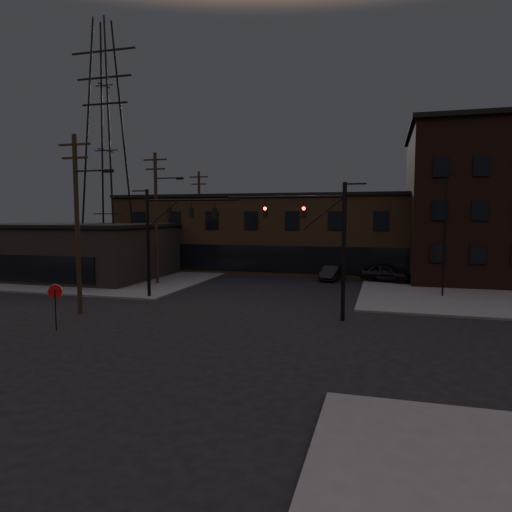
# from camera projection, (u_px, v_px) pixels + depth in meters

# --- Properties ---
(ground) EXTENTS (140.00, 140.00, 0.00)m
(ground) POSITION_uv_depth(u_px,v_px,m) (210.00, 332.00, 24.06)
(ground) COLOR black
(ground) RESTS_ON ground
(sidewalk_nw) EXTENTS (30.00, 30.00, 0.15)m
(sidewalk_nw) POSITION_uv_depth(u_px,v_px,m) (99.00, 269.00, 51.09)
(sidewalk_nw) COLOR #474744
(sidewalk_nw) RESTS_ON ground
(building_row) EXTENTS (40.00, 12.00, 8.00)m
(building_row) POSITION_uv_depth(u_px,v_px,m) (303.00, 234.00, 50.54)
(building_row) COLOR #493827
(building_row) RESTS_ON ground
(building_left) EXTENTS (16.00, 12.00, 5.00)m
(building_left) POSITION_uv_depth(u_px,v_px,m) (79.00, 252.00, 44.58)
(building_left) COLOR black
(building_left) RESTS_ON ground
(traffic_signal_near) EXTENTS (7.12, 0.24, 8.00)m
(traffic_signal_near) POSITION_uv_depth(u_px,v_px,m) (324.00, 236.00, 26.48)
(traffic_signal_near) COLOR black
(traffic_signal_near) RESTS_ON ground
(traffic_signal_far) EXTENTS (7.12, 0.24, 8.00)m
(traffic_signal_far) POSITION_uv_depth(u_px,v_px,m) (164.00, 231.00, 33.09)
(traffic_signal_far) COLOR black
(traffic_signal_far) RESTS_ON ground
(stop_sign) EXTENTS (0.72, 0.33, 2.48)m
(stop_sign) POSITION_uv_depth(u_px,v_px,m) (55.00, 296.00, 24.15)
(stop_sign) COLOR black
(stop_sign) RESTS_ON ground
(utility_pole_near) EXTENTS (3.70, 0.28, 11.00)m
(utility_pole_near) POSITION_uv_depth(u_px,v_px,m) (78.00, 219.00, 28.00)
(utility_pole_near) COLOR black
(utility_pole_near) RESTS_ON ground
(utility_pole_mid) EXTENTS (3.70, 0.28, 11.50)m
(utility_pole_mid) POSITION_uv_depth(u_px,v_px,m) (157.00, 215.00, 39.75)
(utility_pole_mid) COLOR black
(utility_pole_mid) RESTS_ON ground
(utility_pole_far) EXTENTS (2.20, 0.28, 11.00)m
(utility_pole_far) POSITION_uv_depth(u_px,v_px,m) (199.00, 218.00, 51.57)
(utility_pole_far) COLOR black
(utility_pole_far) RESTS_ON ground
(transmission_tower) EXTENTS (7.00, 7.00, 25.00)m
(transmission_tower) POSITION_uv_depth(u_px,v_px,m) (106.00, 150.00, 45.06)
(transmission_tower) COLOR black
(transmission_tower) RESTS_ON ground
(lot_light_a) EXTENTS (1.50, 0.28, 9.14)m
(lot_light_a) POSITION_uv_depth(u_px,v_px,m) (445.00, 224.00, 33.47)
(lot_light_a) COLOR black
(lot_light_a) RESTS_ON ground
(parked_car_lot_a) EXTENTS (4.79, 2.95, 1.52)m
(parked_car_lot_a) POSITION_uv_depth(u_px,v_px,m) (386.00, 273.00, 41.08)
(parked_car_lot_a) COLOR black
(parked_car_lot_a) RESTS_ON sidewalk_ne
(parked_car_lot_b) EXTENTS (5.26, 4.10, 1.42)m
(parked_car_lot_b) POSITION_uv_depth(u_px,v_px,m) (471.00, 275.00, 40.20)
(parked_car_lot_b) COLOR silver
(parked_car_lot_b) RESTS_ON sidewalk_ne
(car_crossing) EXTENTS (1.94, 4.30, 1.37)m
(car_crossing) POSITION_uv_depth(u_px,v_px,m) (331.00, 273.00, 43.00)
(car_crossing) COLOR black
(car_crossing) RESTS_ON ground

